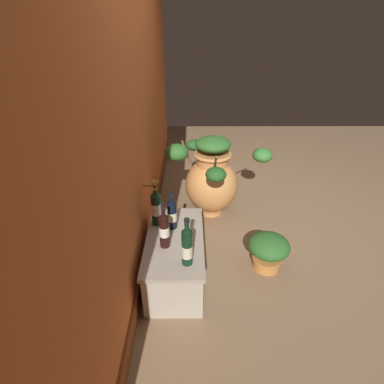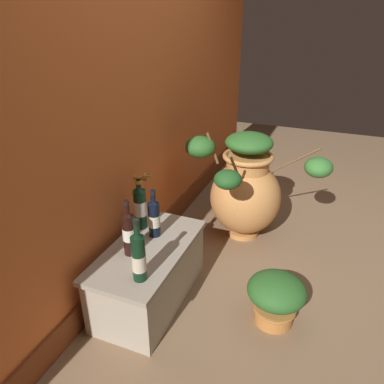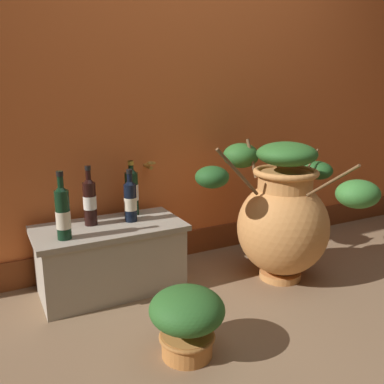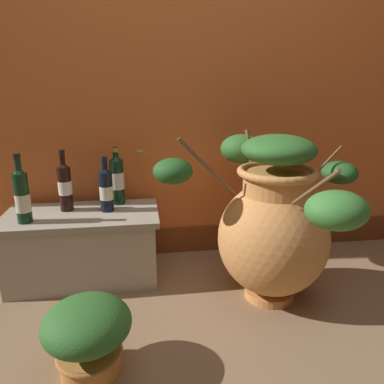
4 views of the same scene
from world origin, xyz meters
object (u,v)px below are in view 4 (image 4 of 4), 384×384
object	(u,v)px
wine_bottle_middle	(106,188)
wine_bottle_right	(117,178)
terracotta_urn	(273,222)
potted_shrub	(88,333)
wine_bottle_left	(22,195)
wine_bottle_back	(65,185)

from	to	relation	value
wine_bottle_middle	wine_bottle_right	world-z (taller)	wine_bottle_right
wine_bottle_middle	wine_bottle_right	size ratio (longest dim) A/B	0.92
terracotta_urn	wine_bottle_right	xyz separation A→B (m)	(-0.76, 0.47, 0.13)
wine_bottle_middle	potted_shrub	world-z (taller)	wine_bottle_middle
wine_bottle_left	wine_bottle_middle	distance (m)	0.41
terracotta_urn	wine_bottle_back	distance (m)	1.11
terracotta_urn	wine_bottle_middle	distance (m)	0.89
terracotta_urn	wine_bottle_left	bearing A→B (deg)	169.05
wine_bottle_middle	wine_bottle_right	xyz separation A→B (m)	(0.05, 0.12, 0.02)
wine_bottle_middle	wine_bottle_back	bearing A→B (deg)	169.51
wine_bottle_right	potted_shrub	bearing A→B (deg)	-95.15
terracotta_urn	wine_bottle_back	bearing A→B (deg)	159.21
terracotta_urn	wine_bottle_left	distance (m)	1.24
wine_bottle_left	wine_bottle_back	bearing A→B (deg)	42.24
wine_bottle_middle	wine_bottle_back	distance (m)	0.22
wine_bottle_right	potted_shrub	size ratio (longest dim) A/B	0.98
wine_bottle_middle	potted_shrub	bearing A→B (deg)	-92.06
wine_bottle_left	wine_bottle_back	world-z (taller)	wine_bottle_left
wine_bottle_left	potted_shrub	xyz separation A→B (m)	(0.37, -0.64, -0.35)
wine_bottle_left	wine_bottle_right	xyz separation A→B (m)	(0.45, 0.24, 0.01)
wine_bottle_middle	potted_shrub	xyz separation A→B (m)	(-0.03, -0.76, -0.33)
potted_shrub	wine_bottle_left	bearing A→B (deg)	119.62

